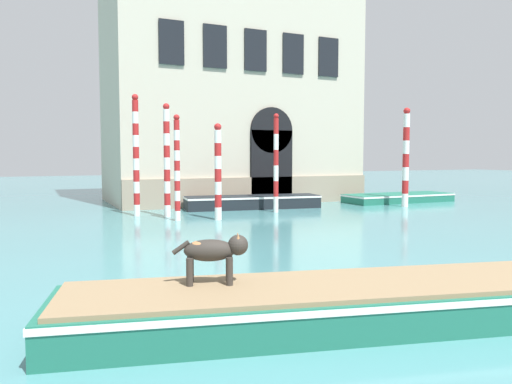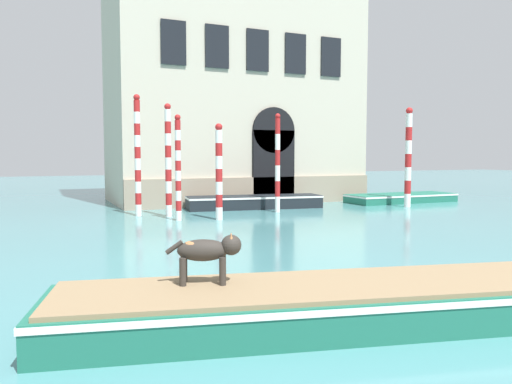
{
  "view_description": "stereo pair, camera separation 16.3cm",
  "coord_description": "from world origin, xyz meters",
  "px_view_note": "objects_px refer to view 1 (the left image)",
  "views": [
    {
      "loc": [
        -6.81,
        0.63,
        2.25
      ],
      "look_at": [
        -0.86,
        13.74,
        1.2
      ],
      "focal_mm": 35.0,
      "sensor_mm": 36.0,
      "label": 1
    },
    {
      "loc": [
        -6.66,
        0.56,
        2.25
      ],
      "look_at": [
        -0.86,
        13.74,
        1.2
      ],
      "focal_mm": 35.0,
      "sensor_mm": 36.0,
      "label": 2
    }
  ],
  "objects_px": {
    "boat_moored_near_palazzo": "(253,202)",
    "mooring_pole_4": "(136,155)",
    "dog_on_deck": "(215,251)",
    "mooring_pole_2": "(167,160)",
    "mooring_pole_5": "(218,171)",
    "mooring_pole_0": "(406,157)",
    "mooring_pole_1": "(276,163)",
    "mooring_pole_3": "(177,167)",
    "boat_foreground": "(337,302)",
    "boat_moored_far": "(398,198)"
  },
  "relations": [
    {
      "from": "dog_on_deck",
      "to": "boat_moored_near_palazzo",
      "type": "bearing_deg",
      "value": 83.88
    },
    {
      "from": "boat_foreground",
      "to": "boat_moored_near_palazzo",
      "type": "relative_size",
      "value": 1.28
    },
    {
      "from": "boat_foreground",
      "to": "mooring_pole_5",
      "type": "bearing_deg",
      "value": 91.17
    },
    {
      "from": "boat_moored_near_palazzo",
      "to": "mooring_pole_4",
      "type": "height_order",
      "value": "mooring_pole_4"
    },
    {
      "from": "boat_moored_far",
      "to": "mooring_pole_4",
      "type": "distance_m",
      "value": 12.87
    },
    {
      "from": "boat_foreground",
      "to": "mooring_pole_1",
      "type": "height_order",
      "value": "mooring_pole_1"
    },
    {
      "from": "mooring_pole_2",
      "to": "mooring_pole_4",
      "type": "height_order",
      "value": "mooring_pole_4"
    },
    {
      "from": "mooring_pole_2",
      "to": "mooring_pole_5",
      "type": "xyz_separation_m",
      "value": [
        1.4,
        -1.61,
        -0.39
      ]
    },
    {
      "from": "mooring_pole_4",
      "to": "dog_on_deck",
      "type": "bearing_deg",
      "value": -96.38
    },
    {
      "from": "mooring_pole_0",
      "to": "mooring_pole_1",
      "type": "xyz_separation_m",
      "value": [
        -6.12,
        0.51,
        -0.22
      ]
    },
    {
      "from": "mooring_pole_1",
      "to": "mooring_pole_3",
      "type": "bearing_deg",
      "value": -167.1
    },
    {
      "from": "mooring_pole_4",
      "to": "boat_moored_near_palazzo",
      "type": "bearing_deg",
      "value": 7.84
    },
    {
      "from": "dog_on_deck",
      "to": "mooring_pole_3",
      "type": "relative_size",
      "value": 0.26
    },
    {
      "from": "boat_moored_far",
      "to": "mooring_pole_0",
      "type": "distance_m",
      "value": 3.02
    },
    {
      "from": "boat_foreground",
      "to": "mooring_pole_1",
      "type": "bearing_deg",
      "value": 79.89
    },
    {
      "from": "boat_foreground",
      "to": "mooring_pole_4",
      "type": "xyz_separation_m",
      "value": [
        -0.08,
        13.19,
        1.98
      ]
    },
    {
      "from": "mooring_pole_2",
      "to": "boat_foreground",
      "type": "bearing_deg",
      "value": -94.13
    },
    {
      "from": "mooring_pole_5",
      "to": "mooring_pole_3",
      "type": "bearing_deg",
      "value": 164.31
    },
    {
      "from": "mooring_pole_1",
      "to": "mooring_pole_3",
      "type": "height_order",
      "value": "mooring_pole_1"
    },
    {
      "from": "dog_on_deck",
      "to": "mooring_pole_5",
      "type": "distance_m",
      "value": 10.93
    },
    {
      "from": "mooring_pole_2",
      "to": "mooring_pole_0",
      "type": "bearing_deg",
      "value": -4.11
    },
    {
      "from": "dog_on_deck",
      "to": "mooring_pole_4",
      "type": "bearing_deg",
      "value": 103.46
    },
    {
      "from": "dog_on_deck",
      "to": "mooring_pole_4",
      "type": "height_order",
      "value": "mooring_pole_4"
    },
    {
      "from": "boat_moored_near_palazzo",
      "to": "mooring_pole_3",
      "type": "height_order",
      "value": "mooring_pole_3"
    },
    {
      "from": "mooring_pole_2",
      "to": "mooring_pole_5",
      "type": "distance_m",
      "value": 2.17
    },
    {
      "from": "boat_moored_near_palazzo",
      "to": "mooring_pole_3",
      "type": "relative_size",
      "value": 1.62
    },
    {
      "from": "mooring_pole_2",
      "to": "mooring_pole_3",
      "type": "distance_m",
      "value": 1.26
    },
    {
      "from": "mooring_pole_3",
      "to": "mooring_pole_4",
      "type": "relative_size",
      "value": 0.81
    },
    {
      "from": "mooring_pole_0",
      "to": "mooring_pole_2",
      "type": "height_order",
      "value": "mooring_pole_0"
    },
    {
      "from": "mooring_pole_0",
      "to": "mooring_pole_4",
      "type": "relative_size",
      "value": 0.96
    },
    {
      "from": "mooring_pole_0",
      "to": "mooring_pole_5",
      "type": "distance_m",
      "value": 9.12
    },
    {
      "from": "boat_foreground",
      "to": "mooring_pole_3",
      "type": "distance_m",
      "value": 11.4
    },
    {
      "from": "mooring_pole_5",
      "to": "mooring_pole_1",
      "type": "bearing_deg",
      "value": 24.85
    },
    {
      "from": "boat_moored_near_palazzo",
      "to": "mooring_pole_2",
      "type": "height_order",
      "value": "mooring_pole_2"
    },
    {
      "from": "mooring_pole_0",
      "to": "mooring_pole_1",
      "type": "bearing_deg",
      "value": 175.27
    },
    {
      "from": "mooring_pole_0",
      "to": "mooring_pole_1",
      "type": "relative_size",
      "value": 1.11
    },
    {
      "from": "boat_foreground",
      "to": "boat_moored_near_palazzo",
      "type": "height_order",
      "value": "boat_foreground"
    },
    {
      "from": "boat_moored_far",
      "to": "boat_moored_near_palazzo",
      "type": "bearing_deg",
      "value": 177.73
    },
    {
      "from": "mooring_pole_0",
      "to": "mooring_pole_5",
      "type": "height_order",
      "value": "mooring_pole_0"
    },
    {
      "from": "boat_foreground",
      "to": "mooring_pole_1",
      "type": "relative_size",
      "value": 1.94
    },
    {
      "from": "dog_on_deck",
      "to": "mooring_pole_1",
      "type": "relative_size",
      "value": 0.25
    },
    {
      "from": "boat_moored_near_palazzo",
      "to": "mooring_pole_0",
      "type": "bearing_deg",
      "value": -10.72
    },
    {
      "from": "mooring_pole_1",
      "to": "mooring_pole_3",
      "type": "relative_size",
      "value": 1.07
    },
    {
      "from": "dog_on_deck",
      "to": "boat_foreground",
      "type": "bearing_deg",
      "value": -3.57
    },
    {
      "from": "mooring_pole_3",
      "to": "mooring_pole_0",
      "type": "bearing_deg",
      "value": 2.64
    },
    {
      "from": "mooring_pole_0",
      "to": "mooring_pole_5",
      "type": "relative_size",
      "value": 1.29
    },
    {
      "from": "dog_on_deck",
      "to": "mooring_pole_2",
      "type": "distance_m",
      "value": 12.13
    },
    {
      "from": "boat_moored_near_palazzo",
      "to": "mooring_pole_5",
      "type": "height_order",
      "value": "mooring_pole_5"
    },
    {
      "from": "boat_foreground",
      "to": "boat_moored_near_palazzo",
      "type": "bearing_deg",
      "value": 83.42
    },
    {
      "from": "mooring_pole_1",
      "to": "mooring_pole_0",
      "type": "bearing_deg",
      "value": -4.73
    }
  ]
}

